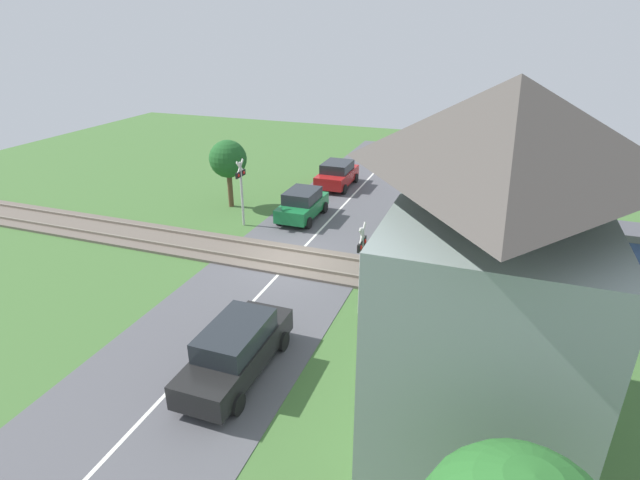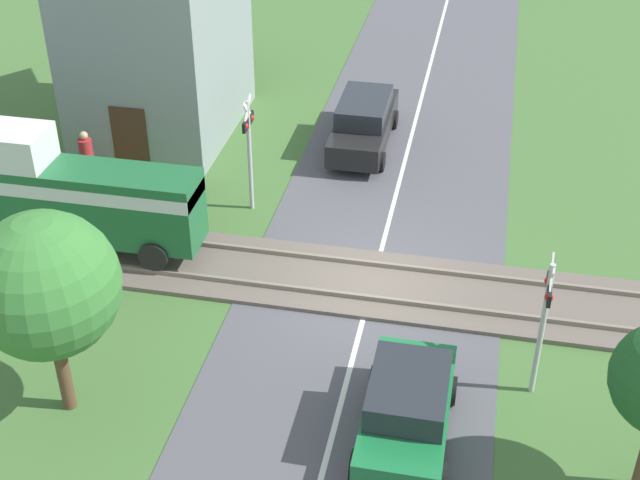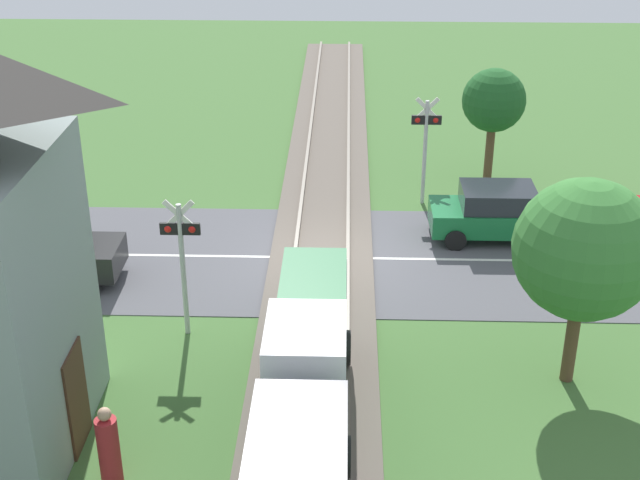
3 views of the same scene
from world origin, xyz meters
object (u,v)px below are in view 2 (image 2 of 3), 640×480
object	(u,v)px
crossing_signal_east_approach	(249,140)
pedestrian_by_station	(87,159)
car_near_crossing	(407,407)
crossing_signal_west_approach	(545,310)
station_building	(155,3)
car_far_side	(364,122)

from	to	relation	value
crossing_signal_east_approach	pedestrian_by_station	size ratio (longest dim) A/B	2.09
car_near_crossing	crossing_signal_west_approach	bearing A→B (deg)	-52.64
crossing_signal_east_approach	station_building	size ratio (longest dim) A/B	0.39
crossing_signal_west_approach	station_building	size ratio (longest dim) A/B	0.39
car_near_crossing	crossing_signal_west_approach	size ratio (longest dim) A/B	1.10
crossing_signal_east_approach	pedestrian_by_station	xyz separation A→B (m)	(0.53, 5.14, -1.42)
car_near_crossing	station_building	world-z (taller)	station_building
crossing_signal_east_approach	car_far_side	bearing A→B (deg)	-29.29
crossing_signal_east_approach	crossing_signal_west_approach	bearing A→B (deg)	-127.74
car_near_crossing	station_building	size ratio (longest dim) A/B	0.43
car_far_side	crossing_signal_east_approach	bearing A→B (deg)	150.71
car_near_crossing	crossing_signal_east_approach	world-z (taller)	crossing_signal_east_approach
car_far_side	pedestrian_by_station	bearing A→B (deg)	116.96
station_building	pedestrian_by_station	distance (m)	5.26
crossing_signal_west_approach	pedestrian_by_station	size ratio (longest dim) A/B	2.09
crossing_signal_west_approach	station_building	world-z (taller)	station_building
car_near_crossing	car_far_side	bearing A→B (deg)	13.13
car_far_side	crossing_signal_west_approach	xyz separation A→B (m)	(-10.46, -5.35, 1.31)
car_near_crossing	pedestrian_by_station	world-z (taller)	pedestrian_by_station
car_near_crossing	station_building	xyz separation A→B (m)	(12.28, 9.44, 3.42)
car_far_side	crossing_signal_east_approach	distance (m)	5.22
crossing_signal_west_approach	crossing_signal_east_approach	world-z (taller)	same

